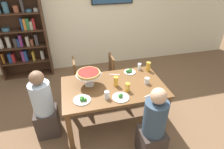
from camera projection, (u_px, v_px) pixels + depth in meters
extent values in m
plane|color=brown|center=(113.00, 120.00, 3.25)|extent=(12.00, 12.00, 0.00)
cube|color=beige|center=(90.00, 10.00, 4.32)|extent=(8.00, 0.12, 2.80)
cube|color=brown|center=(114.00, 87.00, 2.87)|extent=(1.58, 0.93, 0.04)
cube|color=brown|center=(70.00, 132.00, 2.58)|extent=(0.07, 0.07, 0.70)
cube|color=brown|center=(165.00, 114.00, 2.88)|extent=(0.07, 0.07, 0.70)
cube|color=brown|center=(68.00, 97.00, 3.25)|extent=(0.07, 0.07, 0.70)
cube|color=brown|center=(145.00, 85.00, 3.55)|extent=(0.07, 0.07, 0.70)
cube|color=#422819|center=(45.00, 29.00, 4.08)|extent=(0.03, 0.30, 2.20)
cube|color=#422819|center=(20.00, 29.00, 4.09)|extent=(1.10, 0.02, 2.20)
cube|color=#422819|center=(31.00, 74.00, 4.55)|extent=(1.04, 0.28, 0.02)
cube|color=#422819|center=(27.00, 61.00, 4.35)|extent=(1.04, 0.28, 0.02)
cube|color=#422819|center=(23.00, 46.00, 4.16)|extent=(1.04, 0.28, 0.02)
cube|color=#422819|center=(19.00, 31.00, 3.97)|extent=(1.04, 0.28, 0.02)
cube|color=#422819|center=(14.00, 13.00, 3.77)|extent=(1.04, 0.28, 0.02)
cube|color=orange|center=(3.00, 58.00, 4.19)|extent=(0.04, 0.10, 0.23)
cube|color=navy|center=(10.00, 58.00, 4.22)|extent=(0.07, 0.11, 0.22)
cube|color=maroon|center=(14.00, 58.00, 4.24)|extent=(0.06, 0.13, 0.20)
cube|color=#7A3370|center=(23.00, 56.00, 4.27)|extent=(0.06, 0.13, 0.26)
cube|color=navy|center=(26.00, 55.00, 4.28)|extent=(0.06, 0.13, 0.25)
cube|color=#B7932D|center=(34.00, 55.00, 4.33)|extent=(0.04, 0.13, 0.21)
cylinder|color=beige|center=(42.00, 55.00, 4.37)|extent=(0.08, 0.08, 0.21)
cylinder|color=silver|center=(0.00, 43.00, 4.01)|extent=(0.11, 0.11, 0.21)
cylinder|color=beige|center=(8.00, 42.00, 4.03)|extent=(0.09, 0.09, 0.24)
cube|color=#3D3838|center=(16.00, 42.00, 4.07)|extent=(0.07, 0.13, 0.20)
cube|color=navy|center=(19.00, 42.00, 4.09)|extent=(0.04, 0.13, 0.18)
cube|color=#7A3370|center=(21.00, 41.00, 4.08)|extent=(0.05, 0.13, 0.26)
cube|color=#B2A88E|center=(28.00, 41.00, 4.12)|extent=(0.06, 0.13, 0.21)
cylinder|color=brown|center=(32.00, 42.00, 4.16)|extent=(0.08, 0.08, 0.14)
cube|color=#3D3838|center=(36.00, 39.00, 4.15)|extent=(0.07, 0.12, 0.26)
cylinder|color=#3D7084|center=(6.00, 29.00, 3.89)|extent=(0.15, 0.15, 0.06)
cube|color=navy|center=(22.00, 24.00, 3.91)|extent=(0.04, 0.13, 0.25)
cube|color=orange|center=(25.00, 24.00, 3.93)|extent=(0.05, 0.13, 0.24)
cube|color=#2D6B38|center=(28.00, 24.00, 3.94)|extent=(0.06, 0.13, 0.24)
cube|color=#B2A88E|center=(31.00, 25.00, 3.97)|extent=(0.06, 0.13, 0.17)
cube|color=maroon|center=(34.00, 23.00, 3.97)|extent=(0.05, 0.12, 0.24)
cylinder|color=#3D7084|center=(5.00, 7.00, 3.68)|extent=(0.11, 0.11, 0.22)
cylinder|color=brown|center=(16.00, 9.00, 3.74)|extent=(0.11, 0.11, 0.14)
cube|color=#3D3838|center=(22.00, 6.00, 3.74)|extent=(0.05, 0.13, 0.25)
cylinder|color=#3D7084|center=(29.00, 10.00, 3.81)|extent=(0.12, 0.12, 0.05)
cylinder|color=beige|center=(36.00, 10.00, 3.84)|extent=(0.11, 0.11, 0.07)
cube|color=#382D28|center=(48.00, 121.00, 2.92)|extent=(0.34, 0.34, 0.45)
cylinder|color=silver|center=(42.00, 98.00, 2.67)|extent=(0.30, 0.30, 0.50)
sphere|color=#846047|center=(36.00, 78.00, 2.49)|extent=(0.20, 0.20, 0.20)
cube|color=#382D28|center=(151.00, 142.00, 2.59)|extent=(0.34, 0.34, 0.45)
cylinder|color=#33475B|center=(155.00, 118.00, 2.34)|extent=(0.30, 0.30, 0.50)
sphere|color=tan|center=(159.00, 96.00, 2.15)|extent=(0.20, 0.20, 0.20)
cube|color=brown|center=(85.00, 79.00, 3.59)|extent=(0.40, 0.40, 0.04)
cube|color=brown|center=(75.00, 70.00, 3.43)|extent=(0.04, 0.36, 0.42)
cylinder|color=brown|center=(93.00, 83.00, 3.88)|extent=(0.04, 0.04, 0.41)
cylinder|color=brown|center=(96.00, 92.00, 3.60)|extent=(0.04, 0.04, 0.41)
cylinder|color=brown|center=(77.00, 85.00, 3.81)|extent=(0.04, 0.04, 0.41)
cylinder|color=brown|center=(78.00, 95.00, 3.52)|extent=(0.04, 0.04, 0.41)
cube|color=brown|center=(120.00, 75.00, 3.73)|extent=(0.40, 0.40, 0.04)
cube|color=brown|center=(112.00, 66.00, 3.57)|extent=(0.04, 0.36, 0.42)
cylinder|color=brown|center=(125.00, 78.00, 4.03)|extent=(0.04, 0.04, 0.41)
cylinder|color=brown|center=(131.00, 87.00, 3.74)|extent=(0.04, 0.04, 0.41)
cylinder|color=brown|center=(110.00, 80.00, 3.96)|extent=(0.04, 0.04, 0.41)
cylinder|color=brown|center=(114.00, 90.00, 3.67)|extent=(0.04, 0.04, 0.41)
cylinder|color=silver|center=(89.00, 84.00, 2.89)|extent=(0.15, 0.15, 0.01)
cylinder|color=silver|center=(89.00, 79.00, 2.84)|extent=(0.03, 0.03, 0.17)
cylinder|color=silver|center=(89.00, 74.00, 2.79)|extent=(0.39, 0.39, 0.01)
cylinder|color=tan|center=(88.00, 73.00, 2.78)|extent=(0.36, 0.36, 0.04)
cylinder|color=maroon|center=(88.00, 72.00, 2.77)|extent=(0.32, 0.32, 0.00)
cylinder|color=white|center=(130.00, 72.00, 3.20)|extent=(0.20, 0.20, 0.01)
sphere|color=#2D7028|center=(130.00, 72.00, 3.16)|extent=(0.04, 0.04, 0.04)
sphere|color=#2D7028|center=(130.00, 70.00, 3.18)|extent=(0.05, 0.05, 0.05)
sphere|color=#2D7028|center=(128.00, 71.00, 3.16)|extent=(0.06, 0.06, 0.06)
sphere|color=#2D7028|center=(130.00, 70.00, 3.19)|extent=(0.06, 0.06, 0.06)
cylinder|color=white|center=(121.00, 97.00, 2.61)|extent=(0.24, 0.24, 0.01)
sphere|color=#2D7028|center=(120.00, 96.00, 2.58)|extent=(0.05, 0.05, 0.05)
sphere|color=#2D7028|center=(121.00, 95.00, 2.59)|extent=(0.06, 0.06, 0.06)
sphere|color=#2D7028|center=(120.00, 96.00, 2.60)|extent=(0.04, 0.04, 0.04)
cylinder|color=white|center=(82.00, 100.00, 2.56)|extent=(0.24, 0.24, 0.01)
sphere|color=#2D7028|center=(82.00, 100.00, 2.52)|extent=(0.05, 0.05, 0.05)
sphere|color=#2D7028|center=(85.00, 100.00, 2.52)|extent=(0.05, 0.05, 0.05)
sphere|color=#2D7028|center=(82.00, 98.00, 2.54)|extent=(0.06, 0.06, 0.06)
sphere|color=#2D7028|center=(82.00, 98.00, 2.55)|extent=(0.05, 0.05, 0.05)
cylinder|color=gold|center=(128.00, 87.00, 2.72)|extent=(0.07, 0.07, 0.14)
cylinder|color=gold|center=(148.00, 67.00, 3.22)|extent=(0.07, 0.07, 0.16)
cylinder|color=gold|center=(116.00, 81.00, 2.83)|extent=(0.07, 0.07, 0.16)
cylinder|color=white|center=(139.00, 67.00, 3.27)|extent=(0.06, 0.06, 0.11)
cylinder|color=white|center=(147.00, 81.00, 2.89)|extent=(0.08, 0.08, 0.10)
cylinder|color=white|center=(107.00, 95.00, 2.58)|extent=(0.07, 0.07, 0.11)
cube|color=silver|center=(114.00, 74.00, 3.14)|extent=(0.18, 0.07, 0.00)
cube|color=silver|center=(150.00, 95.00, 2.66)|extent=(0.18, 0.06, 0.00)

